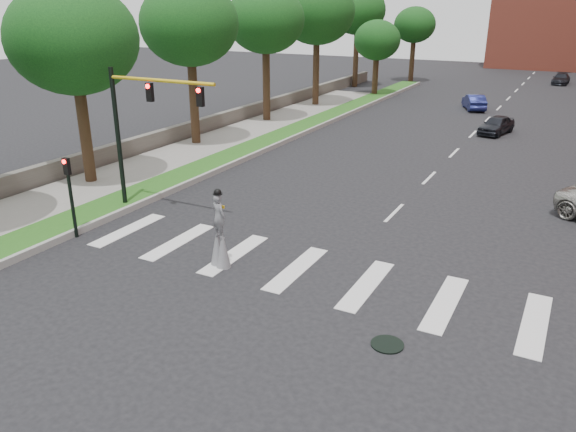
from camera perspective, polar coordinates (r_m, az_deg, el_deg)
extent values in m
plane|color=black|center=(18.34, 3.06, -7.44)|extent=(160.00, 160.00, 0.00)
cube|color=#1F5217|center=(40.10, 0.16, 8.50)|extent=(2.00, 60.00, 0.25)
cube|color=gray|center=(39.64, 1.52, 8.37)|extent=(0.20, 60.00, 0.28)
cube|color=gray|center=(33.65, -12.41, 5.54)|extent=(4.00, 60.00, 0.18)
cube|color=#555049|center=(44.43, -5.01, 10.20)|extent=(0.50, 56.00, 1.10)
cylinder|color=black|center=(15.81, 10.05, -12.72)|extent=(0.90, 0.90, 0.04)
cylinder|color=black|center=(25.63, -16.84, 7.37)|extent=(0.20, 0.20, 6.20)
cylinder|color=gold|center=(23.43, -12.83, 13.27)|extent=(5.20, 0.14, 0.14)
cube|color=black|center=(23.89, -13.86, 12.11)|extent=(0.28, 0.18, 0.75)
cylinder|color=#FF0C0C|center=(23.78, -14.08, 12.67)|extent=(0.18, 0.06, 0.18)
cube|color=black|center=(22.33, -8.91, 11.88)|extent=(0.28, 0.18, 0.75)
cylinder|color=#FF0C0C|center=(22.21, -9.10, 12.48)|extent=(0.18, 0.06, 0.18)
cylinder|color=black|center=(23.26, -21.11, 1.41)|extent=(0.14, 0.14, 3.00)
cube|color=black|center=(22.87, -21.56, 4.72)|extent=(0.25, 0.16, 0.65)
cylinder|color=#FF0C0C|center=(22.76, -21.81, 5.14)|extent=(0.16, 0.05, 0.16)
cylinder|color=#301F13|center=(19.68, -6.61, -3.75)|extent=(0.07, 0.07, 1.07)
cylinder|color=#301F13|center=(19.92, -7.17, -3.47)|extent=(0.07, 0.07, 1.07)
cone|color=slate|center=(19.62, -6.63, -3.40)|extent=(0.52, 0.52, 1.34)
cone|color=slate|center=(19.86, -7.18, -3.12)|extent=(0.52, 0.52, 1.34)
imported|color=slate|center=(19.29, -7.06, -0.01)|extent=(0.67, 0.55, 1.59)
sphere|color=black|center=(19.00, -7.17, 2.40)|extent=(0.26, 0.26, 0.26)
cylinder|color=black|center=(19.02, -7.17, 2.26)|extent=(0.34, 0.34, 0.02)
cube|color=gold|center=(19.22, -6.78, 1.31)|extent=(0.22, 0.05, 0.10)
imported|color=black|center=(42.65, 20.41, 8.67)|extent=(2.34, 4.03, 1.29)
imported|color=navy|center=(52.18, 18.38, 10.94)|extent=(2.78, 4.24, 1.32)
imported|color=black|center=(72.90, 25.99, 12.42)|extent=(1.89, 4.24, 1.21)
cylinder|color=#301F13|center=(29.87, -19.95, 8.22)|extent=(0.56, 0.56, 5.58)
ellipsoid|color=#103814|center=(29.33, -21.02, 16.45)|extent=(6.12, 6.12, 5.20)
cylinder|color=#301F13|center=(36.83, -9.56, 11.69)|extent=(0.56, 0.56, 6.02)
ellipsoid|color=#103814|center=(36.42, -10.00, 18.71)|extent=(6.00, 6.00, 5.10)
cylinder|color=#301F13|center=(43.98, -2.22, 13.46)|extent=(0.56, 0.56, 6.11)
ellipsoid|color=#103814|center=(43.64, -2.30, 19.32)|extent=(5.77, 5.77, 4.91)
cylinder|color=#301F13|center=(51.11, 2.86, 14.63)|extent=(0.56, 0.56, 6.39)
ellipsoid|color=#103814|center=(50.82, 2.96, 20.04)|extent=(6.50, 6.50, 5.53)
cylinder|color=#301F13|center=(63.99, 6.91, 15.80)|extent=(0.56, 0.56, 6.49)
ellipsoid|color=#103814|center=(63.76, 7.10, 20.03)|extent=(5.90, 5.90, 5.02)
cylinder|color=#301F13|center=(57.65, 8.86, 14.04)|extent=(0.56, 0.56, 4.23)
ellipsoid|color=#103814|center=(57.37, 9.05, 17.24)|extent=(4.47, 4.47, 3.80)
cylinder|color=#301F13|center=(69.45, 12.50, 15.32)|extent=(0.56, 0.56, 5.19)
ellipsoid|color=#103814|center=(69.23, 12.75, 18.42)|extent=(4.72, 4.72, 4.02)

